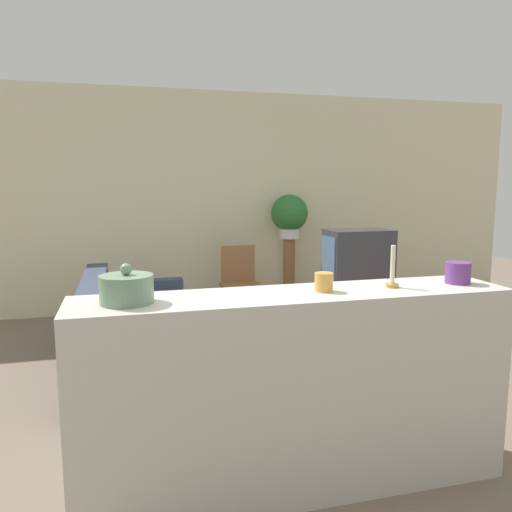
% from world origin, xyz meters
% --- Properties ---
extents(ground_plane, '(14.00, 14.00, 0.00)m').
position_xyz_m(ground_plane, '(0.00, 0.00, 0.00)').
color(ground_plane, '#756656').
extents(wall_back, '(9.00, 0.06, 2.70)m').
position_xyz_m(wall_back, '(0.00, 3.43, 1.35)').
color(wall_back, beige).
rests_on(wall_back, ground_plane).
extents(couch, '(0.96, 2.09, 0.75)m').
position_xyz_m(couch, '(-0.75, 1.49, 0.27)').
color(couch, '#384256').
rests_on(couch, ground_plane).
extents(tv_stand, '(0.87, 0.44, 0.48)m').
position_xyz_m(tv_stand, '(1.63, 2.06, 0.24)').
color(tv_stand, olive).
rests_on(tv_stand, ground_plane).
extents(television, '(0.70, 0.42, 0.60)m').
position_xyz_m(television, '(1.62, 2.06, 0.78)').
color(television, '#333338').
rests_on(television, tv_stand).
extents(wooden_chair, '(0.44, 0.44, 0.86)m').
position_xyz_m(wooden_chair, '(0.46, 2.68, 0.47)').
color(wooden_chair, olive).
rests_on(wooden_chair, ground_plane).
extents(plant_stand, '(0.15, 0.15, 0.89)m').
position_xyz_m(plant_stand, '(1.20, 3.11, 0.44)').
color(plant_stand, olive).
rests_on(plant_stand, ground_plane).
extents(potted_plant, '(0.46, 0.46, 0.55)m').
position_xyz_m(potted_plant, '(1.20, 3.11, 1.19)').
color(potted_plant, white).
rests_on(potted_plant, plant_stand).
extents(foreground_counter, '(2.21, 0.44, 1.03)m').
position_xyz_m(foreground_counter, '(0.00, -0.52, 0.52)').
color(foreground_counter, beige).
rests_on(foreground_counter, ground_plane).
extents(decorative_bowl, '(0.24, 0.24, 0.18)m').
position_xyz_m(decorative_bowl, '(-0.82, -0.52, 1.10)').
color(decorative_bowl, gray).
rests_on(decorative_bowl, foreground_counter).
extents(candle_jar, '(0.09, 0.09, 0.09)m').
position_xyz_m(candle_jar, '(0.14, -0.52, 1.08)').
color(candle_jar, gold).
rests_on(candle_jar, foreground_counter).
extents(candlestick, '(0.07, 0.07, 0.22)m').
position_xyz_m(candlestick, '(0.52, -0.52, 1.10)').
color(candlestick, '#B7933D').
rests_on(candlestick, foreground_counter).
extents(coffee_tin, '(0.13, 0.13, 0.12)m').
position_xyz_m(coffee_tin, '(0.92, -0.52, 1.09)').
color(coffee_tin, '#66337F').
rests_on(coffee_tin, foreground_counter).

